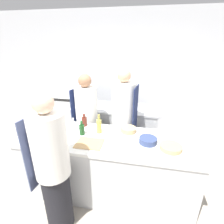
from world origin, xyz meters
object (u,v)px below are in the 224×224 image
object	(u,v)px
bottle_vinegar	(82,129)
bowl_ceramic_blue	(46,121)
bowl_mixing_large	(128,130)
chef_at_prep_near	(53,168)
bottle_wine	(73,126)
bowl_wooden_salad	(171,147)
bottle_sauce	(32,133)
bottle_olive_oil	(84,121)
bowl_prep_small	(148,140)
chef_at_stove	(123,122)
bottle_cooking_oil	(99,126)
oven_range	(65,112)
chef_at_pass_far	(87,122)

from	to	relation	value
bottle_vinegar	bowl_ceramic_blue	bearing A→B (deg)	161.95
bowl_mixing_large	chef_at_prep_near	bearing A→B (deg)	-129.02
bottle_wine	bowl_wooden_salad	xyz separation A→B (m)	(1.36, -0.23, -0.05)
bowl_mixing_large	bottle_sauce	bearing A→B (deg)	-161.32
bottle_vinegar	bowl_mixing_large	size ratio (longest dim) A/B	0.91
chef_at_prep_near	bottle_wine	size ratio (longest dim) A/B	8.50
bottle_olive_oil	bowl_prep_small	distance (m)	1.03
bottle_sauce	bowl_mixing_large	size ratio (longest dim) A/B	0.82
bowl_wooden_salad	chef_at_stove	bearing A→B (deg)	132.94
bottle_vinegar	bottle_wine	xyz separation A→B (m)	(-0.16, 0.09, -0.00)
chef_at_prep_near	bottle_vinegar	world-z (taller)	chef_at_prep_near
bottle_sauce	bottle_olive_oil	bearing A→B (deg)	40.19
bottle_sauce	bottle_wine	bearing A→B (deg)	33.09
bottle_cooking_oil	chef_at_stove	bearing A→B (deg)	60.51
bottle_wine	bowl_ceramic_blue	xyz separation A→B (m)	(-0.52, 0.14, -0.04)
bowl_mixing_large	bowl_prep_small	distance (m)	0.38
oven_range	chef_at_stove	bearing A→B (deg)	-33.61
bottle_wine	bottle_sauce	bearing A→B (deg)	-146.91
chef_at_stove	bottle_cooking_oil	distance (m)	0.59
chef_at_pass_far	bottle_sauce	distance (m)	0.96
chef_at_prep_near	bowl_ceramic_blue	distance (m)	1.09
bowl_prep_small	bowl_wooden_salad	xyz separation A→B (m)	(0.28, -0.09, -0.01)
bottle_sauce	bowl_prep_small	world-z (taller)	bottle_sauce
bottle_olive_oil	bottle_cooking_oil	bearing A→B (deg)	-30.66
bowl_prep_small	bowl_wooden_salad	bearing A→B (deg)	-18.83
chef_at_pass_far	oven_range	bearing A→B (deg)	60.17
bottle_vinegar	bottle_cooking_oil	bearing A→B (deg)	23.39
chef_at_prep_near	bottle_vinegar	bearing A→B (deg)	-0.80
chef_at_prep_near	bowl_ceramic_blue	xyz separation A→B (m)	(-0.60, 0.91, 0.09)
chef_at_pass_far	bowl_wooden_salad	world-z (taller)	chef_at_pass_far
bottle_wine	bottle_sauce	world-z (taller)	bottle_wine
chef_at_prep_near	bottle_wine	world-z (taller)	chef_at_prep_near
bottle_olive_oil	oven_range	bearing A→B (deg)	126.56
chef_at_pass_far	bottle_olive_oil	distance (m)	0.35
bottle_vinegar	bowl_wooden_salad	xyz separation A→B (m)	(1.20, -0.14, -0.05)
chef_at_stove	bottle_sauce	xyz separation A→B (m)	(-1.15, -0.82, 0.11)
chef_at_prep_near	bottle_olive_oil	xyz separation A→B (m)	(0.03, 0.95, 0.13)
bottle_wine	bowl_wooden_salad	distance (m)	1.38
bottle_cooking_oil	bowl_ceramic_blue	size ratio (longest dim) A/B	1.59
bottle_cooking_oil	bowl_ceramic_blue	xyz separation A→B (m)	(-0.91, 0.13, -0.07)
oven_range	bowl_prep_small	size ratio (longest dim) A/B	4.21
bottle_vinegar	bottle_sauce	size ratio (longest dim) A/B	1.11
bottle_olive_oil	bottle_vinegar	distance (m)	0.27
bottle_vinegar	bottle_sauce	bearing A→B (deg)	-160.68
bottle_olive_oil	bottle_wine	bearing A→B (deg)	-120.02
bowl_mixing_large	bowl_ceramic_blue	distance (m)	1.32
bowl_ceramic_blue	bowl_wooden_salad	distance (m)	1.92
oven_range	bottle_vinegar	bearing A→B (deg)	-56.64
bowl_mixing_large	bowl_wooden_salad	distance (m)	0.66
chef_at_stove	bottle_wine	xyz separation A→B (m)	(-0.67, -0.51, 0.11)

